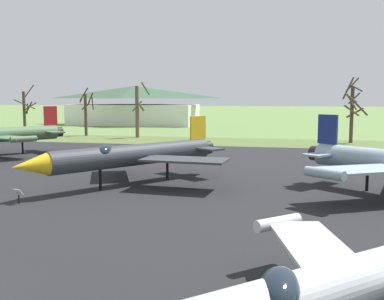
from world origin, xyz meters
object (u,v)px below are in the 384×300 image
(info_placard_front_right, at_px, (19,195))
(visitor_building, at_px, (134,106))
(jet_fighter_rear_right, at_px, (360,278))
(jet_fighter_front_right, at_px, (131,155))

(info_placard_front_right, height_order, visitor_building, visitor_building)
(info_placard_front_right, relative_size, jet_fighter_rear_right, 0.09)
(jet_fighter_front_right, distance_m, visitor_building, 71.97)
(info_placard_front_right, height_order, jet_fighter_rear_right, jet_fighter_rear_right)
(jet_fighter_front_right, xyz_separation_m, visitor_building, (-24.33, 67.71, 2.08))
(jet_fighter_rear_right, height_order, visitor_building, visitor_building)
(jet_fighter_front_right, height_order, info_placard_front_right, jet_fighter_front_right)
(jet_fighter_front_right, xyz_separation_m, jet_fighter_rear_right, (12.93, -18.78, -0.39))
(info_placard_front_right, distance_m, visitor_building, 77.29)
(jet_fighter_rear_right, distance_m, visitor_building, 94.20)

